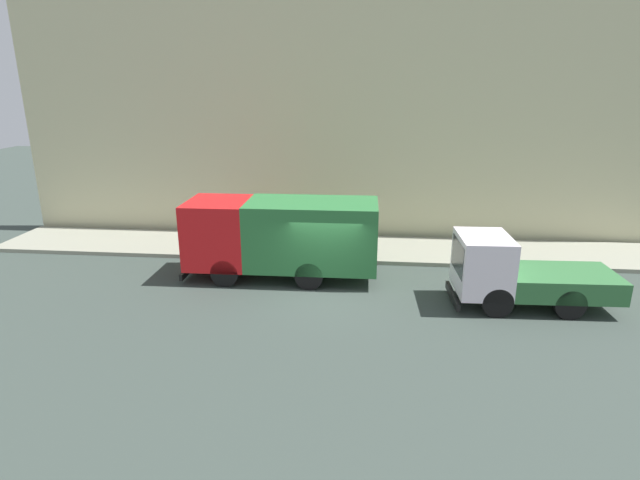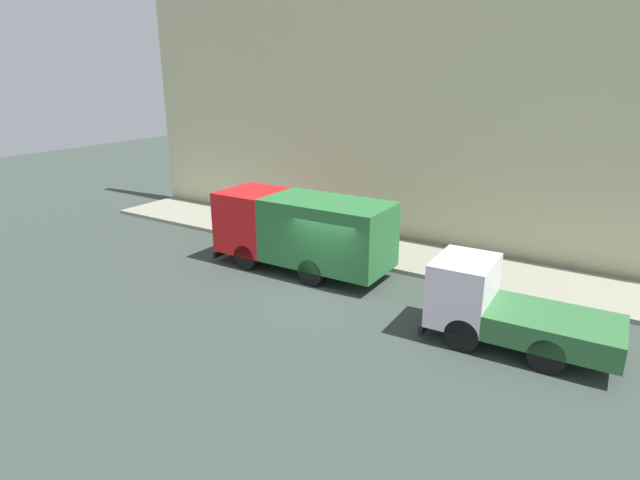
{
  "view_description": "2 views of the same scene",
  "coord_description": "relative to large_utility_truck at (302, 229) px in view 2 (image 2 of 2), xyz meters",
  "views": [
    {
      "loc": [
        -16.49,
        -1.44,
        7.05
      ],
      "look_at": [
        1.38,
        0.32,
        1.49
      ],
      "focal_mm": 28.46,
      "sensor_mm": 36.0,
      "label": 1
    },
    {
      "loc": [
        -14.63,
        -9.23,
        7.57
      ],
      "look_at": [
        0.94,
        0.66,
        1.53
      ],
      "focal_mm": 29.48,
      "sensor_mm": 36.0,
      "label": 2
    }
  ],
  "objects": [
    {
      "name": "large_utility_truck",
      "position": [
        0.0,
        0.0,
        0.0
      ],
      "size": [
        2.59,
        7.17,
        2.94
      ],
      "rotation": [
        0.0,
        0.0,
        0.01
      ],
      "color": "red",
      "rests_on": "ground"
    },
    {
      "name": "building_facade",
      "position": [
        5.74,
        -1.76,
        4.09
      ],
      "size": [
        0.5,
        30.0,
        11.54
      ],
      "primitive_type": "cube",
      "color": "beige",
      "rests_on": "ground"
    },
    {
      "name": "street_sign_post",
      "position": [
        1.94,
        -1.16,
        -0.13
      ],
      "size": [
        0.44,
        0.08,
        2.34
      ],
      "color": "#4C5156",
      "rests_on": "sidewalk"
    },
    {
      "name": "sidewalk",
      "position": [
        3.44,
        -1.76,
        -1.6
      ],
      "size": [
        3.59,
        30.0,
        0.16
      ],
      "primitive_type": "cube",
      "color": "gray",
      "rests_on": "ground"
    },
    {
      "name": "ground",
      "position": [
        -1.36,
        -1.76,
        -1.68
      ],
      "size": [
        80.0,
        80.0,
        0.0
      ],
      "primitive_type": "plane",
      "color": "#35403A"
    },
    {
      "name": "pedestrian_walking",
      "position": [
        2.57,
        0.74,
        -0.64
      ],
      "size": [
        0.46,
        0.46,
        1.66
      ],
      "rotation": [
        0.0,
        0.0,
        2.5
      ],
      "color": "#242029",
      "rests_on": "sidewalk"
    },
    {
      "name": "small_flatbed_truck",
      "position": [
        -1.79,
        -8.09,
        -0.57
      ],
      "size": [
        2.32,
        5.27,
        2.37
      ],
      "rotation": [
        0.0,
        0.0,
        0.03
      ],
      "color": "white",
      "rests_on": "ground"
    },
    {
      "name": "traffic_cone_orange",
      "position": [
        2.2,
        2.55,
        -1.16
      ],
      "size": [
        0.5,
        0.5,
        0.72
      ],
      "primitive_type": "cone",
      "color": "orange",
      "rests_on": "sidewalk"
    }
  ]
}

